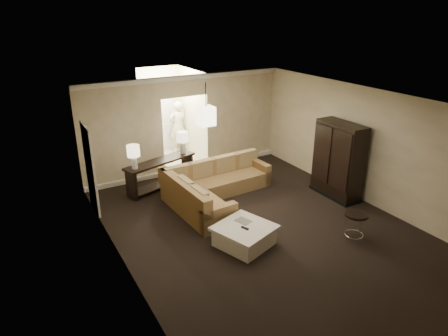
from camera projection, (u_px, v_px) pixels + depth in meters
ground at (265, 230)px, 8.68m from camera, size 8.00×8.00×0.00m
wall_back at (186, 125)px, 11.38m from camera, size 6.00×0.04×2.80m
wall_left at (123, 204)px, 6.78m from camera, size 0.04×8.00×2.80m
wall_right at (370, 147)px, 9.54m from camera, size 0.04×8.00×2.80m
ceiling at (270, 104)px, 7.64m from camera, size 6.00×8.00×0.02m
crown_molding at (185, 78)px, 10.84m from camera, size 6.00×0.10×0.12m
baseboard at (188, 169)px, 11.84m from camera, size 6.00×0.10×0.12m
side_door at (90, 169)px, 9.18m from camera, size 0.05×0.90×2.10m
foyer at (168, 118)px, 12.50m from camera, size 1.44×2.02×2.80m
sectional_sofa at (213, 187)px, 9.94m from camera, size 2.91×2.34×0.86m
coffee_table at (244, 235)px, 8.09m from camera, size 1.33×1.33×0.44m
console_table at (161, 172)px, 10.57m from camera, size 2.09×1.03×0.79m
armoire at (338, 162)px, 9.98m from camera, size 0.57×1.34×1.92m
drink_table at (355, 221)px, 8.21m from camera, size 0.48×0.48×0.60m
table_lamp_left at (133, 153)px, 9.77m from camera, size 0.32×0.32×0.60m
table_lamp_right at (182, 139)px, 10.83m from camera, size 0.32×0.32×0.60m
pendant_light at (206, 116)px, 10.13m from camera, size 0.38×0.38×1.09m
person at (178, 124)px, 13.04m from camera, size 0.73×0.52×1.92m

